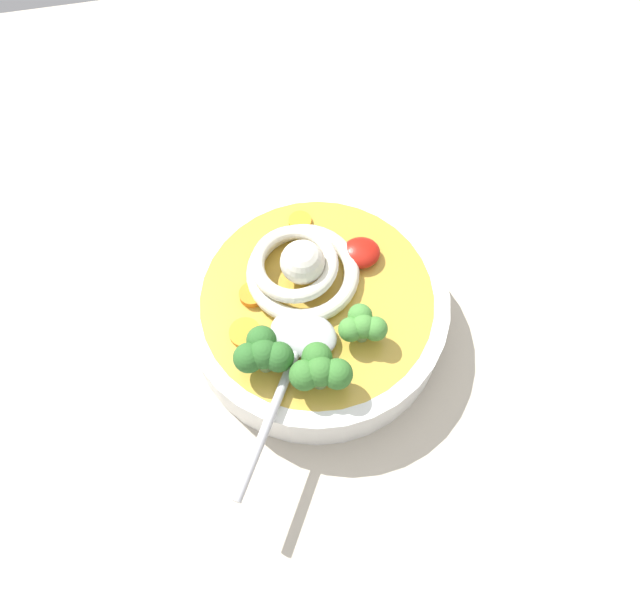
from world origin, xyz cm
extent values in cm
cube|color=#BCB29E|center=(0.00, 0.00, 1.32)|extent=(106.91, 106.91, 2.65)
cylinder|color=white|center=(-0.28, -0.60, 5.42)|extent=(24.43, 24.43, 5.54)
cylinder|color=gold|center=(-0.28, -0.60, 5.64)|extent=(21.49, 21.49, 5.10)
torus|color=silver|center=(0.84, -3.03, 8.91)|extent=(10.46, 10.46, 1.44)
torus|color=silver|center=(1.51, -3.48, 10.07)|extent=(11.20, 11.20, 1.30)
sphere|color=silver|center=(0.84, -3.03, 10.79)|extent=(4.06, 4.06, 4.06)
ellipsoid|color=#B7B7BC|center=(1.92, 3.07, 8.99)|extent=(7.41, 6.86, 1.60)
cylinder|color=#B7B7BC|center=(5.79, 9.50, 8.99)|extent=(8.41, 13.27, 0.80)
ellipsoid|color=#B2190F|center=(-4.84, -3.98, 9.02)|extent=(3.71, 3.34, 1.67)
cylinder|color=#7A9E60|center=(1.34, 7.45, 8.90)|extent=(1.33, 1.33, 1.42)
sphere|color=#38752D|center=(1.34, 7.45, 10.92)|extent=(2.61, 2.61, 2.61)
sphere|color=#38752D|center=(2.65, 7.45, 10.68)|extent=(2.61, 2.61, 2.61)
sphere|color=#38752D|center=(0.16, 7.92, 10.80)|extent=(2.61, 2.61, 2.61)
sphere|color=#38752D|center=(1.34, 6.15, 10.73)|extent=(2.61, 2.61, 2.61)
cylinder|color=#7A9E60|center=(5.62, 5.03, 8.90)|extent=(1.32, 1.32, 1.41)
sphere|color=#2D6628|center=(5.62, 5.03, 10.90)|extent=(2.59, 2.59, 2.59)
sphere|color=#2D6628|center=(6.92, 5.03, 10.67)|extent=(2.59, 2.59, 2.59)
sphere|color=#2D6628|center=(4.44, 5.50, 10.78)|extent=(2.59, 2.59, 2.59)
sphere|color=#2D6628|center=(5.62, 3.73, 10.71)|extent=(2.59, 2.59, 2.59)
cylinder|color=#7A9E60|center=(-3.10, 4.03, 8.78)|extent=(1.10, 1.10, 1.18)
sphere|color=#478938|center=(-3.10, 4.03, 10.46)|extent=(2.17, 2.17, 2.17)
sphere|color=#478938|center=(-2.01, 4.03, 10.26)|extent=(2.17, 2.17, 2.17)
sphere|color=#478938|center=(-4.08, 4.42, 10.36)|extent=(2.17, 2.17, 2.17)
sphere|color=#478938|center=(-3.10, 2.95, 10.30)|extent=(2.17, 2.17, 2.17)
cylinder|color=orange|center=(6.96, 1.71, 8.45)|extent=(2.82, 2.82, 0.53)
cylinder|color=orange|center=(-0.04, -9.01, 8.41)|extent=(2.23, 2.23, 0.44)
cylinder|color=orange|center=(5.80, -1.85, 8.58)|extent=(2.30, 2.30, 0.79)
camera|label=1|loc=(4.86, 24.81, 58.64)|focal=34.79mm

